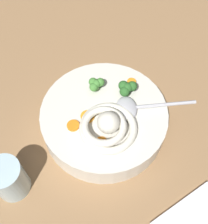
% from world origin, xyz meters
% --- Properties ---
extents(table_slab, '(1.21, 1.21, 0.03)m').
position_xyz_m(table_slab, '(0.00, 0.00, 0.01)').
color(table_slab, '#936D47').
rests_on(table_slab, ground).
extents(soup_bowl, '(0.28, 0.28, 0.06)m').
position_xyz_m(soup_bowl, '(-0.01, -0.02, 0.06)').
color(soup_bowl, silver).
rests_on(soup_bowl, table_slab).
extents(noodle_pile, '(0.13, 0.13, 0.05)m').
position_xyz_m(noodle_pile, '(0.02, 0.01, 0.10)').
color(noodle_pile, silver).
rests_on(noodle_pile, soup_bowl).
extents(soup_spoon, '(0.14, 0.15, 0.02)m').
position_xyz_m(soup_spoon, '(-0.05, 0.03, 0.10)').
color(soup_spoon, '#B7B7BC').
rests_on(soup_spoon, soup_bowl).
extents(broccoli_floret_left, '(0.04, 0.04, 0.03)m').
position_xyz_m(broccoli_floret_left, '(-0.08, -0.01, 0.11)').
color(broccoli_floret_left, '#7A9E60').
rests_on(broccoli_floret_left, soup_bowl).
extents(broccoli_floret_rear, '(0.04, 0.03, 0.03)m').
position_xyz_m(broccoli_floret_rear, '(-0.05, -0.07, 0.11)').
color(broccoli_floret_rear, '#7A9E60').
rests_on(broccoli_floret_rear, soup_bowl).
extents(carrot_slice_far, '(0.03, 0.03, 0.00)m').
position_xyz_m(carrot_slice_far, '(0.05, 0.02, 0.09)').
color(carrot_slice_far, orange).
rests_on(carrot_slice_far, soup_bowl).
extents(carrot_slice_beside_chili, '(0.03, 0.03, 0.01)m').
position_xyz_m(carrot_slice_beside_chili, '(0.02, -0.04, 0.09)').
color(carrot_slice_beside_chili, orange).
rests_on(carrot_slice_beside_chili, soup_bowl).
extents(carrot_slice_beside_noodles, '(0.03, 0.03, 0.01)m').
position_xyz_m(carrot_slice_beside_noodles, '(0.06, -0.05, 0.09)').
color(carrot_slice_beside_noodles, orange).
rests_on(carrot_slice_beside_noodles, soup_bowl).
extents(carrot_slice_center, '(0.02, 0.02, 0.01)m').
position_xyz_m(carrot_slice_center, '(-0.11, -0.01, 0.09)').
color(carrot_slice_center, orange).
rests_on(carrot_slice_center, soup_bowl).
extents(drinking_glass, '(0.07, 0.07, 0.09)m').
position_xyz_m(drinking_glass, '(0.22, -0.08, 0.07)').
color(drinking_glass, silver).
rests_on(drinking_glass, table_slab).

